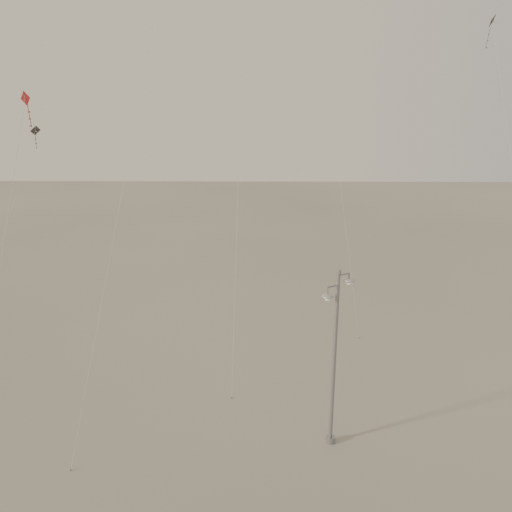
{
  "coord_description": "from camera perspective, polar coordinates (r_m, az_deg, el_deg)",
  "views": [
    {
      "loc": [
        -0.05,
        -21.9,
        15.96
      ],
      "look_at": [
        -0.42,
        5.0,
        8.06
      ],
      "focal_mm": 40.0,
      "sensor_mm": 36.0,
      "label": 1
    }
  ],
  "objects": [
    {
      "name": "kite_5",
      "position": [
        40.85,
        6.49,
        21.99
      ],
      "size": [
        3.56,
        7.41,
        25.8
      ],
      "rotation": [
        0.0,
        0.0,
        -1.2
      ],
      "color": "#9C501A",
      "rests_on": "ground"
    },
    {
      "name": "kite_4",
      "position": [
        38.29,
        23.34,
        14.81
      ],
      "size": [
        1.57,
        10.25,
        20.35
      ],
      "rotation": [
        0.0,
        0.0,
        1.51
      ],
      "color": "#322B29",
      "rests_on": "ground"
    },
    {
      "name": "kite_3",
      "position": [
        25.81,
        -23.31,
        5.32
      ],
      "size": [
        2.8,
        4.51,
        15.88
      ],
      "rotation": [
        0.0,
        0.0,
        -0.23
      ],
      "color": "maroon",
      "rests_on": "ground"
    },
    {
      "name": "kite_6",
      "position": [
        35.01,
        -23.08,
        4.94
      ],
      "size": [
        1.44,
        12.85,
        13.85
      ],
      "rotation": [
        0.0,
        0.0,
        0.63
      ],
      "color": "#322B29",
      "rests_on": "ground"
    },
    {
      "name": "ground",
      "position": [
        27.1,
        0.78,
        -19.71
      ],
      "size": [
        160.0,
        160.0,
        0.0
      ],
      "primitive_type": "plane",
      "color": "#A19985",
      "rests_on": "ground"
    },
    {
      "name": "street_lamp",
      "position": [
        26.11,
        7.87,
        -9.72
      ],
      "size": [
        1.48,
        1.05,
        8.53
      ],
      "color": "#95979E",
      "rests_on": "ground"
    }
  ]
}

